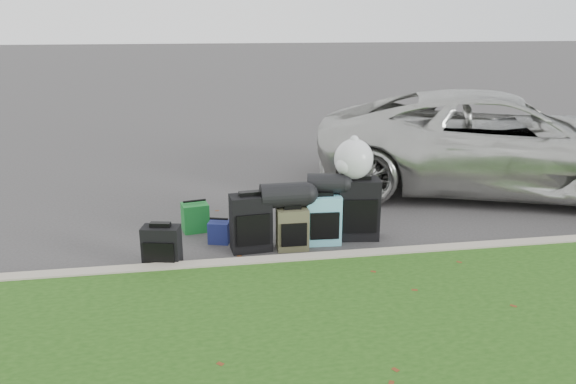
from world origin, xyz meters
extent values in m
plane|color=#383535|center=(0.00, 0.00, 0.00)|extent=(120.00, 120.00, 0.00)
cube|color=#9E937F|center=(0.00, -1.00, 0.07)|extent=(120.00, 0.18, 0.15)
imported|color=#B7B7B2|center=(3.62, 1.53, 0.81)|extent=(6.43, 4.53, 1.63)
cube|color=black|center=(-1.71, -0.78, 0.26)|extent=(0.46, 0.31, 0.52)
cube|color=black|center=(-0.66, -0.36, 0.35)|extent=(0.52, 0.34, 0.71)
cube|color=#3F3E28|center=(-0.15, -0.43, 0.26)|extent=(0.39, 0.24, 0.53)
cube|color=#5298B2|center=(0.27, -0.30, 0.32)|extent=(0.46, 0.29, 0.63)
cube|color=black|center=(0.75, -0.19, 0.40)|extent=(0.57, 0.38, 0.80)
cube|color=#1A762C|center=(-1.33, 0.41, 0.19)|extent=(0.38, 0.33, 0.38)
cube|color=navy|center=(-1.03, -0.06, 0.14)|extent=(0.31, 0.27, 0.28)
cylinder|color=black|center=(-0.24, -0.35, 0.68)|extent=(0.58, 0.32, 0.31)
cylinder|color=black|center=(0.31, -0.20, 0.76)|extent=(0.50, 0.35, 0.26)
sphere|color=silver|center=(0.69, -0.14, 1.05)|extent=(0.50, 0.50, 0.50)
camera|label=1|loc=(-1.26, -6.81, 2.76)|focal=35.00mm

